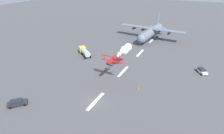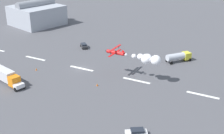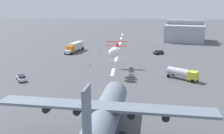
# 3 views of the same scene
# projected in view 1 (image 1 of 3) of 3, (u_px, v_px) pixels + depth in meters

# --- Properties ---
(ground_plane) EXTENTS (440.00, 440.00, 0.00)m
(ground_plane) POSITION_uv_depth(u_px,v_px,m) (96.00, 101.00, 47.23)
(ground_plane) COLOR #4C4C51
(ground_plane) RESTS_ON ground
(runway_stripe_4) EXTENTS (8.00, 0.90, 0.01)m
(runway_stripe_4) POSITION_uv_depth(u_px,v_px,m) (96.00, 101.00, 47.23)
(runway_stripe_4) COLOR white
(runway_stripe_4) RESTS_ON ground
(runway_stripe_5) EXTENTS (8.00, 0.90, 0.01)m
(runway_stripe_5) POSITION_uv_depth(u_px,v_px,m) (123.00, 71.00, 61.67)
(runway_stripe_5) COLOR white
(runway_stripe_5) RESTS_ON ground
(runway_stripe_6) EXTENTS (8.00, 0.90, 0.01)m
(runway_stripe_6) POSITION_uv_depth(u_px,v_px,m) (140.00, 53.00, 76.10)
(runway_stripe_6) COLOR white
(runway_stripe_6) RESTS_ON ground
(runway_stripe_7) EXTENTS (8.00, 0.90, 0.01)m
(runway_stripe_7) POSITION_uv_depth(u_px,v_px,m) (152.00, 40.00, 90.54)
(runway_stripe_7) COLOR white
(runway_stripe_7) RESTS_ON ground
(cargo_transport_plane) EXTENTS (25.02, 32.17, 11.51)m
(cargo_transport_plane) POSITION_uv_depth(u_px,v_px,m) (150.00, 33.00, 90.12)
(cargo_transport_plane) COLOR slate
(cargo_transport_plane) RESTS_ON ground
(stunt_biplane_red) EXTENTS (16.60, 6.90, 2.93)m
(stunt_biplane_red) POSITION_uv_depth(u_px,v_px,m) (124.00, 50.00, 60.51)
(stunt_biplane_red) COLOR red
(fuel_tanker_truck) EXTENTS (7.10, 7.92, 2.90)m
(fuel_tanker_truck) POSITION_uv_depth(u_px,v_px,m) (84.00, 51.00, 73.22)
(fuel_tanker_truck) COLOR yellow
(fuel_tanker_truck) RESTS_ON ground
(followme_car_yellow) EXTENTS (4.57, 3.85, 1.52)m
(followme_car_yellow) POSITION_uv_depth(u_px,v_px,m) (202.00, 71.00, 60.47)
(followme_car_yellow) COLOR white
(followme_car_yellow) RESTS_ON ground
(airport_staff_sedan) EXTENTS (4.52, 4.46, 1.52)m
(airport_staff_sedan) POSITION_uv_depth(u_px,v_px,m) (17.00, 103.00, 45.42)
(airport_staff_sedan) COLOR #262628
(airport_staff_sedan) RESTS_ON ground
(traffic_cone_far) EXTENTS (0.44, 0.44, 0.75)m
(traffic_cone_far) POSITION_uv_depth(u_px,v_px,m) (138.00, 88.00, 52.13)
(traffic_cone_far) COLOR orange
(traffic_cone_far) RESTS_ON ground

